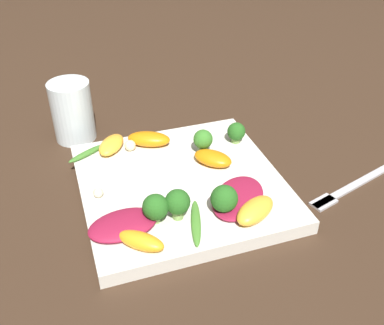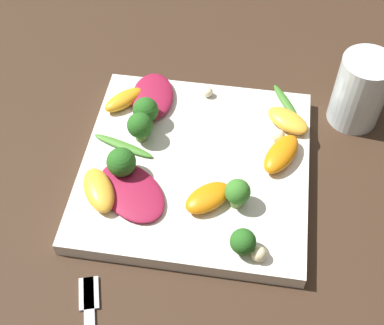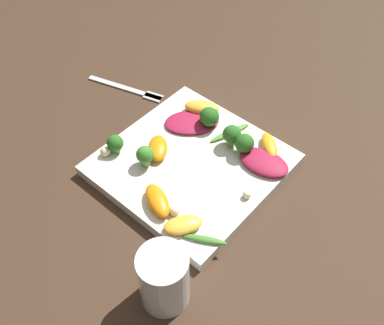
{
  "view_description": "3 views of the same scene",
  "coord_description": "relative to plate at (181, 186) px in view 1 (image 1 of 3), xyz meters",
  "views": [
    {
      "loc": [
        -0.14,
        -0.48,
        0.4
      ],
      "look_at": [
        0.02,
        0.01,
        0.04
      ],
      "focal_mm": 42.0,
      "sensor_mm": 36.0,
      "label": 1
    },
    {
      "loc": [
        0.39,
        0.05,
        0.53
      ],
      "look_at": [
        0.01,
        -0.0,
        0.03
      ],
      "focal_mm": 50.0,
      "sensor_mm": 36.0,
      "label": 2
    },
    {
      "loc": [
        -0.32,
        0.37,
        0.59
      ],
      "look_at": [
        -0.01,
        0.01,
        0.03
      ],
      "focal_mm": 42.0,
      "sensor_mm": 36.0,
      "label": 3
    }
  ],
  "objects": [
    {
      "name": "drinking_glass",
      "position": [
        -0.12,
        0.19,
        0.04
      ],
      "size": [
        0.07,
        0.07,
        0.1
      ],
      "color": "silver",
      "rests_on": "ground_plane"
    },
    {
      "name": "orange_segment_1",
      "position": [
        0.06,
        -0.1,
        0.02
      ],
      "size": [
        0.07,
        0.06,
        0.02
      ],
      "color": "#FCAD33",
      "rests_on": "plate"
    },
    {
      "name": "radicchio_leaf_1",
      "position": [
        -0.1,
        -0.07,
        0.02
      ],
      "size": [
        0.09,
        0.07,
        0.01
      ],
      "color": "maroon",
      "rests_on": "plate"
    },
    {
      "name": "macadamia_nut_2",
      "position": [
        0.12,
        0.09,
        0.02
      ],
      "size": [
        0.02,
        0.02,
        0.02
      ],
      "color": "beige",
      "rests_on": "plate"
    },
    {
      "name": "ground_plane",
      "position": [
        0.0,
        0.0,
        -0.01
      ],
      "size": [
        2.4,
        2.4,
        0.0
      ],
      "primitive_type": "plane",
      "color": "#382619"
    },
    {
      "name": "radicchio_leaf_0",
      "position": [
        0.06,
        -0.07,
        0.01
      ],
      "size": [
        0.11,
        0.11,
        0.01
      ],
      "color": "maroon",
      "rests_on": "plate"
    },
    {
      "name": "fork",
      "position": [
        0.22,
        -0.07,
        -0.01
      ],
      "size": [
        0.16,
        0.06,
        0.01
      ],
      "color": "#B2B2B7",
      "rests_on": "ground_plane"
    },
    {
      "name": "macadamia_nut_1",
      "position": [
        -0.11,
        -0.0,
        0.02
      ],
      "size": [
        0.01,
        0.01,
        0.01
      ],
      "color": "beige",
      "rests_on": "plate"
    },
    {
      "name": "broccoli_floret_4",
      "position": [
        -0.05,
        -0.07,
        0.03
      ],
      "size": [
        0.03,
        0.03,
        0.04
      ],
      "color": "#84AD5B",
      "rests_on": "plate"
    },
    {
      "name": "broccoli_floret_1",
      "position": [
        0.05,
        0.06,
        0.03
      ],
      "size": [
        0.03,
        0.03,
        0.04
      ],
      "color": "#7A9E51",
      "rests_on": "plate"
    },
    {
      "name": "orange_segment_4",
      "position": [
        -0.08,
        0.11,
        0.02
      ],
      "size": [
        0.06,
        0.07,
        0.02
      ],
      "color": "#FCAD33",
      "rests_on": "plate"
    },
    {
      "name": "arugula_sprig_1",
      "position": [
        -0.11,
        0.1,
        0.01
      ],
      "size": [
        0.06,
        0.04,
        0.01
      ],
      "color": "#3D7528",
      "rests_on": "plate"
    },
    {
      "name": "orange_segment_3",
      "position": [
        0.06,
        0.02,
        0.02
      ],
      "size": [
        0.06,
        0.06,
        0.02
      ],
      "color": "orange",
      "rests_on": "plate"
    },
    {
      "name": "plate",
      "position": [
        0.0,
        0.0,
        0.0
      ],
      "size": [
        0.27,
        0.27,
        0.02
      ],
      "color": "silver",
      "rests_on": "ground_plane"
    },
    {
      "name": "broccoli_floret_3",
      "position": [
        0.03,
        -0.08,
        0.03
      ],
      "size": [
        0.03,
        0.03,
        0.04
      ],
      "color": "#84AD5B",
      "rests_on": "plate"
    },
    {
      "name": "broccoli_floret_0",
      "position": [
        0.11,
        0.07,
        0.03
      ],
      "size": [
        0.03,
        0.03,
        0.03
      ],
      "color": "#7A9E51",
      "rests_on": "plate"
    },
    {
      "name": "orange_segment_2",
      "position": [
        -0.02,
        0.1,
        0.02
      ],
      "size": [
        0.07,
        0.06,
        0.02
      ],
      "color": "orange",
      "rests_on": "plate"
    },
    {
      "name": "orange_segment_0",
      "position": [
        -0.08,
        -0.11,
        0.02
      ],
      "size": [
        0.06,
        0.06,
        0.02
      ],
      "color": "orange",
      "rests_on": "plate"
    },
    {
      "name": "broccoli_floret_2",
      "position": [
        -0.03,
        -0.07,
        0.03
      ],
      "size": [
        0.03,
        0.03,
        0.04
      ],
      "color": "#7A9E51",
      "rests_on": "plate"
    },
    {
      "name": "macadamia_nut_0",
      "position": [
        -0.05,
        0.1,
        0.02
      ],
      "size": [
        0.02,
        0.02,
        0.02
      ],
      "color": "beige",
      "rests_on": "plate"
    },
    {
      "name": "arugula_sprig_0",
      "position": [
        -0.01,
        -0.09,
        0.01
      ],
      "size": [
        0.04,
        0.08,
        0.01
      ],
      "color": "#47842D",
      "rests_on": "plate"
    }
  ]
}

